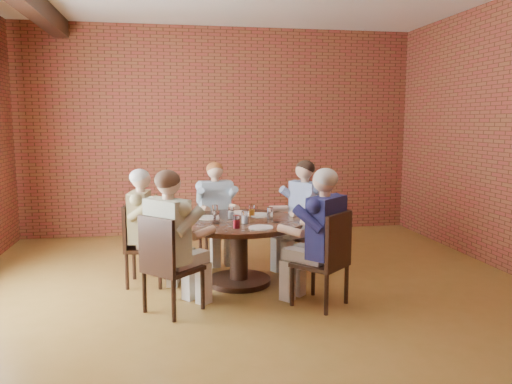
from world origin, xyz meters
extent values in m
plane|color=olive|center=(0.00, 0.00, 0.00)|extent=(7.00, 7.00, 0.00)
plane|color=brown|center=(0.00, 3.50, 1.70)|extent=(7.00, 0.00, 7.00)
plane|color=brown|center=(0.00, -3.50, 1.70)|extent=(7.00, 0.00, 7.00)
cylinder|color=black|center=(-0.10, 0.73, 0.03)|extent=(0.74, 0.74, 0.06)
cylinder|color=black|center=(-0.10, 0.73, 0.35)|extent=(0.21, 0.21, 0.64)
cylinder|color=#3D2516|center=(-0.10, 0.73, 0.72)|extent=(1.47, 1.47, 0.05)
cube|color=black|center=(0.77, 1.18, 0.43)|extent=(0.61, 0.61, 0.04)
cube|color=black|center=(0.96, 1.28, 0.71)|extent=(0.24, 0.42, 0.51)
cylinder|color=black|center=(0.51, 1.27, 0.21)|extent=(0.04, 0.04, 0.41)
cylinder|color=black|center=(0.69, 0.92, 0.21)|extent=(0.04, 0.04, 0.41)
cylinder|color=black|center=(0.86, 1.45, 0.21)|extent=(0.04, 0.04, 0.41)
cylinder|color=black|center=(1.04, 1.10, 0.21)|extent=(0.04, 0.04, 0.41)
cube|color=black|center=(-0.26, 1.75, 0.43)|extent=(0.49, 0.49, 0.04)
cube|color=black|center=(-0.29, 1.94, 0.69)|extent=(0.43, 0.11, 0.49)
cylinder|color=black|center=(-0.42, 1.54, 0.21)|extent=(0.04, 0.04, 0.41)
cylinder|color=black|center=(-0.05, 1.60, 0.21)|extent=(0.04, 0.04, 0.41)
cylinder|color=black|center=(-0.47, 1.91, 0.21)|extent=(0.04, 0.04, 0.41)
cylinder|color=black|center=(-0.11, 1.96, 0.21)|extent=(0.04, 0.04, 0.41)
cube|color=black|center=(-1.16, 0.89, 0.43)|extent=(0.49, 0.49, 0.04)
cube|color=black|center=(-1.35, 0.92, 0.69)|extent=(0.10, 0.43, 0.49)
cylinder|color=black|center=(-1.00, 0.68, 0.21)|extent=(0.04, 0.04, 0.41)
cylinder|color=black|center=(-0.95, 1.04, 0.21)|extent=(0.04, 0.04, 0.41)
cylinder|color=black|center=(-1.37, 0.73, 0.21)|extent=(0.04, 0.04, 0.41)
cylinder|color=black|center=(-1.31, 1.10, 0.21)|extent=(0.04, 0.04, 0.41)
cube|color=black|center=(-0.86, 0.00, 0.43)|extent=(0.65, 0.65, 0.04)
cube|color=black|center=(-1.01, -0.15, 0.71)|extent=(0.35, 0.36, 0.53)
cylinder|color=black|center=(-0.57, 0.00, 0.21)|extent=(0.04, 0.04, 0.41)
cylinder|color=black|center=(-0.85, 0.28, 0.21)|extent=(0.04, 0.04, 0.41)
cylinder|color=black|center=(-0.86, -0.28, 0.21)|extent=(0.04, 0.04, 0.41)
cylinder|color=black|center=(-1.14, 0.00, 0.21)|extent=(0.04, 0.04, 0.41)
cube|color=black|center=(0.62, -0.08, 0.43)|extent=(0.65, 0.65, 0.04)
cube|color=black|center=(0.76, -0.24, 0.71)|extent=(0.37, 0.34, 0.53)
cylinder|color=black|center=(0.64, 0.20, 0.21)|extent=(0.04, 0.04, 0.41)
cylinder|color=black|center=(0.34, -0.07, 0.21)|extent=(0.04, 0.04, 0.41)
cylinder|color=black|center=(0.91, -0.10, 0.21)|extent=(0.04, 0.04, 0.41)
cylinder|color=black|center=(0.60, -0.37, 0.21)|extent=(0.04, 0.04, 0.41)
cylinder|color=white|center=(0.18, 0.98, 0.76)|extent=(0.26, 0.26, 0.01)
cylinder|color=white|center=(-0.03, 1.16, 0.76)|extent=(0.26, 0.26, 0.01)
cylinder|color=white|center=(-0.44, 0.90, 0.76)|extent=(0.26, 0.26, 0.01)
cylinder|color=white|center=(0.07, 0.25, 0.76)|extent=(0.26, 0.26, 0.01)
cylinder|color=white|center=(0.26, 0.71, 0.82)|extent=(0.07, 0.07, 0.14)
cylinder|color=white|center=(0.09, 0.93, 0.82)|extent=(0.07, 0.07, 0.14)
cylinder|color=white|center=(-0.35, 0.99, 0.82)|extent=(0.07, 0.07, 0.14)
cylinder|color=white|center=(-0.18, 0.82, 0.82)|extent=(0.07, 0.07, 0.14)
cylinder|color=white|center=(-0.37, 0.60, 0.82)|extent=(0.07, 0.07, 0.14)
cylinder|color=white|center=(-0.18, 0.30, 0.82)|extent=(0.07, 0.07, 0.14)
cylinder|color=white|center=(-0.06, 0.54, 0.82)|extent=(0.07, 0.07, 0.14)
cube|color=black|center=(0.32, 0.60, 0.75)|extent=(0.10, 0.16, 0.01)
camera|label=1|loc=(-0.87, -4.83, 1.87)|focal=35.00mm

